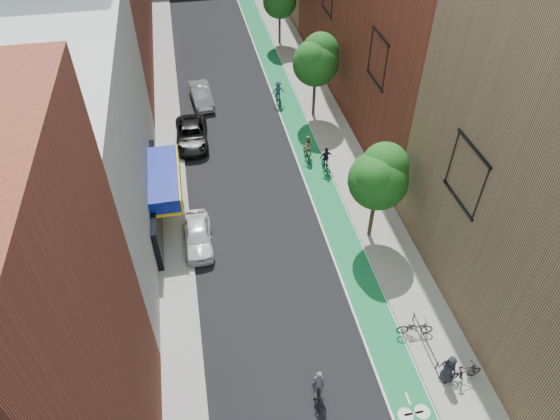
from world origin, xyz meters
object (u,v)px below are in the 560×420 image
cyclist_lane_near (307,150)px  cyclist_lead (318,389)px  cyclist_lane_far (278,94)px  parked_car_black (192,135)px  cyclist_lane_mid (326,163)px  parked_car_white (198,236)px  parked_car_silver (201,95)px  pedestrian (449,369)px

cyclist_lane_near → cyclist_lead: bearing=74.1°
cyclist_lane_far → parked_car_black: bearing=25.3°
cyclist_lane_far → cyclist_lane_mid: bearing=93.5°
cyclist_lane_far → parked_car_white: bearing=57.5°
cyclist_lane_near → cyclist_lane_mid: bearing=116.9°
parked_car_black → cyclist_lane_far: bearing=33.0°
parked_car_silver → pedestrian: (9.08, -27.56, 0.29)m
parked_car_silver → pedestrian: pedestrian is taller
cyclist_lead → cyclist_lane_far: 26.07m
cyclist_lead → pedestrian: bearing=-172.5°
parked_car_black → cyclist_lane_far: (7.47, 4.40, 0.17)m
parked_car_white → parked_car_silver: parked_car_silver is taller
parked_car_black → cyclist_lane_near: bearing=-22.2°
parked_car_silver → cyclist_lead: bearing=-88.7°
cyclist_lane_mid → cyclist_lane_far: 9.82m
pedestrian → cyclist_lane_mid: bearing=160.6°
parked_car_black → cyclist_lane_near: (8.01, -3.69, 0.09)m
parked_car_black → cyclist_lane_mid: 10.42m
parked_car_white → cyclist_lane_near: size_ratio=2.13×
cyclist_lane_mid → cyclist_lane_far: cyclist_lane_far is taller
parked_car_silver → pedestrian: 29.02m
cyclist_lane_mid → parked_car_white: bearing=25.1°
cyclist_lane_far → parked_car_silver: bearing=-17.1°
cyclist_lead → parked_car_silver: bearing=-72.5°
parked_car_black → cyclist_lane_far: size_ratio=2.53×
cyclist_lane_near → pedestrian: size_ratio=1.12×
parked_car_silver → pedestrian: size_ratio=2.54×
cyclist_lane_near → cyclist_lane_far: cyclist_lane_far is taller
parked_car_black → cyclist_lead: size_ratio=2.57×
cyclist_lead → cyclist_lane_far: cyclist_lane_far is taller
parked_car_white → cyclist_lane_mid: size_ratio=2.15×
parked_car_silver → cyclist_lane_mid: cyclist_lane_mid is taller
parked_car_black → parked_car_white: bearing=-89.3°
cyclist_lead → cyclist_lane_mid: (4.73, 16.16, 0.04)m
parked_car_silver → parked_car_black: bearing=-106.9°
parked_car_silver → parked_car_white: bearing=-100.4°
cyclist_lane_mid → pedestrian: bearing=89.4°
cyclist_lead → pedestrian: (6.03, -0.38, 0.35)m
parked_car_white → cyclist_lane_near: (8.33, 7.03, 0.10)m
parked_car_black → cyclist_lane_near: 8.81m
cyclist_lane_far → pedestrian: (2.80, -26.25, 0.14)m
cyclist_lane_far → pedestrian: 26.40m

